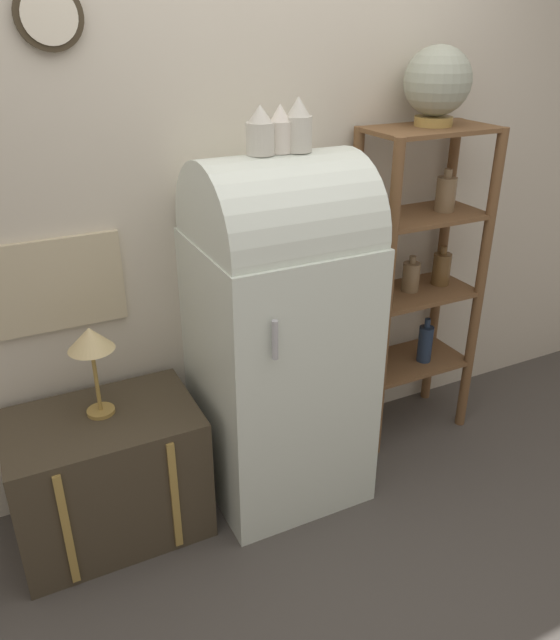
{
  "coord_description": "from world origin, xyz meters",
  "views": [
    {
      "loc": [
        -1.04,
        -1.88,
        1.98
      ],
      "look_at": [
        0.01,
        0.23,
        0.84
      ],
      "focal_mm": 35.0,
      "sensor_mm": 36.0,
      "label": 1
    }
  ],
  "objects_px": {
    "suitcase_trunk": "(108,475)",
    "vase_right": "(298,126)",
    "refrigerator": "(279,329)",
    "desk_lamp": "(91,344)",
    "vase_left": "(260,132)",
    "globe": "(437,83)",
    "vase_center": "(280,130)"
  },
  "relations": [
    {
      "from": "suitcase_trunk",
      "to": "vase_right",
      "type": "height_order",
      "value": "vase_right"
    },
    {
      "from": "refrigerator",
      "to": "vase_right",
      "type": "xyz_separation_m",
      "value": [
        0.08,
        0.0,
        0.82
      ]
    },
    {
      "from": "refrigerator",
      "to": "desk_lamp",
      "type": "relative_size",
      "value": 4.05
    },
    {
      "from": "refrigerator",
      "to": "vase_left",
      "type": "bearing_deg",
      "value": 172.9
    },
    {
      "from": "globe",
      "to": "vase_right",
      "type": "distance_m",
      "value": 0.77
    },
    {
      "from": "suitcase_trunk",
      "to": "desk_lamp",
      "type": "xyz_separation_m",
      "value": [
        0.01,
        0.03,
        0.59
      ]
    },
    {
      "from": "refrigerator",
      "to": "suitcase_trunk",
      "type": "height_order",
      "value": "refrigerator"
    },
    {
      "from": "refrigerator",
      "to": "suitcase_trunk",
      "type": "relative_size",
      "value": 2.04
    },
    {
      "from": "vase_left",
      "to": "vase_center",
      "type": "xyz_separation_m",
      "value": [
        0.08,
        0.0,
        -0.0
      ]
    },
    {
      "from": "globe",
      "to": "vase_right",
      "type": "xyz_separation_m",
      "value": [
        -0.75,
        -0.15,
        -0.11
      ]
    },
    {
      "from": "suitcase_trunk",
      "to": "vase_center",
      "type": "bearing_deg",
      "value": -1.72
    },
    {
      "from": "suitcase_trunk",
      "to": "vase_right",
      "type": "distance_m",
      "value": 1.59
    },
    {
      "from": "globe",
      "to": "vase_left",
      "type": "distance_m",
      "value": 0.92
    },
    {
      "from": "suitcase_trunk",
      "to": "vase_center",
      "type": "distance_m",
      "value": 1.54
    },
    {
      "from": "globe",
      "to": "vase_center",
      "type": "relative_size",
      "value": 1.9
    },
    {
      "from": "refrigerator",
      "to": "vase_center",
      "type": "relative_size",
      "value": 8.78
    },
    {
      "from": "suitcase_trunk",
      "to": "desk_lamp",
      "type": "distance_m",
      "value": 0.59
    },
    {
      "from": "vase_center",
      "to": "vase_right",
      "type": "distance_m",
      "value": 0.07
    },
    {
      "from": "globe",
      "to": "desk_lamp",
      "type": "xyz_separation_m",
      "value": [
        -1.59,
        -0.08,
        -0.86
      ]
    },
    {
      "from": "vase_right",
      "to": "desk_lamp",
      "type": "height_order",
      "value": "vase_right"
    },
    {
      "from": "desk_lamp",
      "to": "vase_right",
      "type": "bearing_deg",
      "value": -4.49
    },
    {
      "from": "vase_right",
      "to": "vase_left",
      "type": "bearing_deg",
      "value": 176.82
    },
    {
      "from": "vase_left",
      "to": "vase_center",
      "type": "relative_size",
      "value": 1.01
    },
    {
      "from": "refrigerator",
      "to": "vase_right",
      "type": "height_order",
      "value": "vase_right"
    },
    {
      "from": "vase_center",
      "to": "desk_lamp",
      "type": "xyz_separation_m",
      "value": [
        -0.77,
        0.06,
        -0.74
      ]
    },
    {
      "from": "suitcase_trunk",
      "to": "vase_left",
      "type": "bearing_deg",
      "value": -2.01
    },
    {
      "from": "refrigerator",
      "to": "vase_right",
      "type": "relative_size",
      "value": 7.77
    },
    {
      "from": "vase_right",
      "to": "refrigerator",
      "type": "bearing_deg",
      "value": -179.77
    },
    {
      "from": "vase_left",
      "to": "vase_right",
      "type": "xyz_separation_m",
      "value": [
        0.15,
        -0.01,
        0.01
      ]
    },
    {
      "from": "globe",
      "to": "vase_left",
      "type": "height_order",
      "value": "globe"
    },
    {
      "from": "vase_right",
      "to": "desk_lamp",
      "type": "xyz_separation_m",
      "value": [
        -0.84,
        0.07,
        -0.75
      ]
    },
    {
      "from": "vase_center",
      "to": "suitcase_trunk",
      "type": "bearing_deg",
      "value": 178.28
    }
  ]
}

